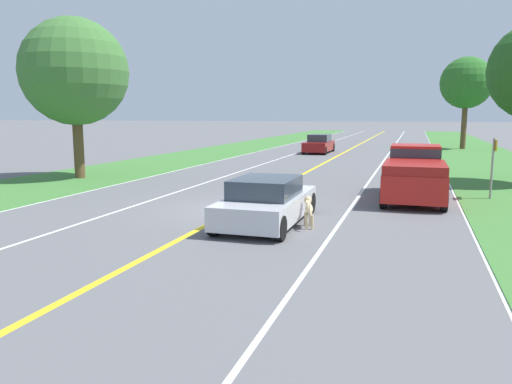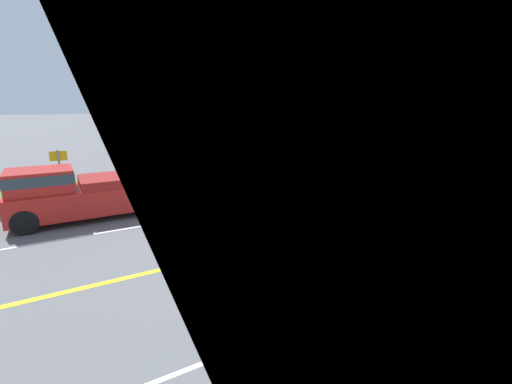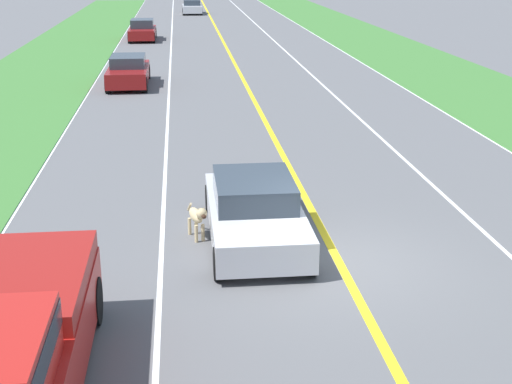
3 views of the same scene
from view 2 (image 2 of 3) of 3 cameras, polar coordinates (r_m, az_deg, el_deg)
ground_plane at (r=10.04m, az=1.52°, el=-8.90°), size 400.00×400.00×0.00m
centre_divider_line at (r=10.03m, az=1.52°, el=-8.88°), size 0.18×160.00×0.01m
lane_edge_line_right at (r=16.11m, az=-11.72°, el=-0.29°), size 0.14×160.00×0.01m
lane_dash_same_dir at (r=12.96m, az=-6.68°, el=-3.61°), size 0.10×160.00×0.01m
lane_dash_oncoming at (r=7.62m, az=16.21°, el=-17.43°), size 0.10×160.00×0.01m
grass_verge_right at (r=18.91m, az=-14.67°, el=1.69°), size 6.00×160.00×0.03m
ego_car at (r=11.80m, az=3.68°, el=-2.21°), size 1.94×4.54×1.32m
dog at (r=12.84m, az=0.94°, el=-1.28°), size 0.45×1.14×0.83m
pickup_truck at (r=13.65m, az=-26.67°, el=0.02°), size 2.08×5.25×1.89m
car_trailing_near at (r=28.58m, az=31.96°, el=5.34°), size 1.80×4.45×1.34m
street_sign at (r=16.18m, az=-29.84°, el=3.27°), size 0.11×0.64×2.21m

